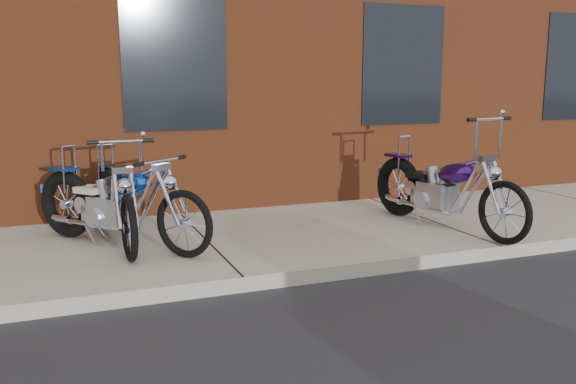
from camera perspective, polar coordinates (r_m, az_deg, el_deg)
name	(u,v)px	position (r m, az deg, el deg)	size (l,w,h in m)	color
ground	(244,293)	(5.81, -4.15, -9.37)	(120.00, 120.00, 0.00)	#26252C
sidewalk	(206,245)	(7.17, -7.71, -4.98)	(22.00, 3.00, 0.15)	#A09587
chopper_purple	(443,192)	(7.80, 14.26, 0.02)	(0.72, 2.49, 1.41)	black
chopper_blue	(117,207)	(6.96, -15.70, -1.32)	(1.67, 1.99, 1.08)	black
chopper_third	(116,204)	(7.21, -15.83, -1.05)	(0.59, 2.40, 1.22)	black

